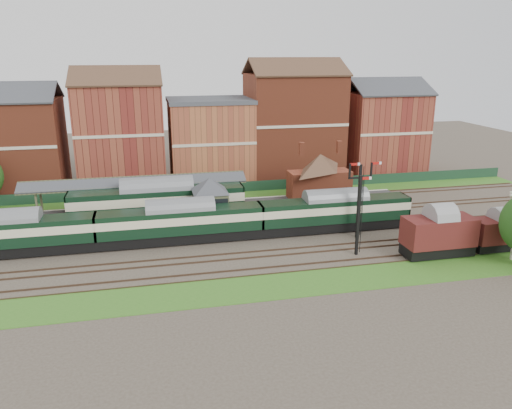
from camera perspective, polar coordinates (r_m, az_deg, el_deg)
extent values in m
plane|color=#473D33|center=(53.72, -1.51, -3.80)|extent=(160.00, 160.00, 0.00)
cube|color=#2D6619|center=(68.69, -4.09, 0.87)|extent=(90.00, 4.50, 0.06)
cube|color=#2D6619|center=(42.96, 1.62, -9.32)|extent=(90.00, 5.00, 0.06)
cube|color=#193823|center=(70.40, -4.35, 1.87)|extent=(90.00, 0.12, 1.50)
cube|color=#2D2D2D|center=(62.07, -7.80, -0.57)|extent=(55.00, 3.40, 1.00)
cube|color=#637553|center=(55.89, -5.19, -1.72)|extent=(3.40, 3.20, 2.40)
cube|color=#46482D|center=(55.23, -5.25, 0.44)|extent=(3.60, 3.40, 2.00)
pyramid|color=#383A3F|center=(54.74, -5.30, 2.25)|extent=(5.40, 5.40, 1.60)
cube|color=maroon|center=(57.42, 2.75, -1.26)|extent=(3.00, 2.40, 2.20)
cube|color=#4C3323|center=(56.38, 2.95, -0.06)|extent=(3.20, 1.34, 0.79)
cube|color=#4C3323|center=(57.58, 2.60, 0.31)|extent=(3.20, 1.34, 0.79)
cube|color=brown|center=(64.95, 7.23, 2.31)|extent=(8.00, 3.00, 3.50)
pyramid|color=#4C3323|center=(64.29, 7.33, 4.77)|extent=(8.10, 8.10, 2.20)
cube|color=brown|center=(63.39, 5.21, 5.12)|extent=(0.60, 0.60, 1.60)
cube|color=brown|center=(65.07, 9.43, 5.27)|extent=(0.60, 0.60, 1.60)
cube|color=#46482D|center=(61.30, -23.79, 0.03)|extent=(0.22, 0.22, 3.40)
cube|color=#46482D|center=(63.26, -3.47, 1.97)|extent=(0.22, 0.22, 3.40)
cube|color=#383A3F|center=(59.89, -13.60, 2.54)|extent=(26.00, 1.99, 0.90)
cube|color=#383A3F|center=(61.74, -13.59, 2.96)|extent=(26.00, 1.99, 0.90)
cube|color=#46482D|center=(60.73, -13.62, 3.10)|extent=(26.00, 0.20, 0.20)
cube|color=black|center=(53.69, 11.65, 0.34)|extent=(0.25, 0.25, 8.00)
cube|color=black|center=(53.01, 11.82, 3.03)|extent=(2.60, 0.18, 0.18)
cube|color=#B2140F|center=(52.43, 11.26, 4.54)|extent=(1.10, 0.08, 0.25)
cube|color=#B2140F|center=(53.43, 13.63, 4.62)|extent=(1.10, 0.08, 0.25)
cube|color=black|center=(48.98, 11.63, -1.28)|extent=(0.25, 0.25, 8.00)
cube|color=#B2140F|center=(48.20, 12.49, 2.94)|extent=(1.10, 0.08, 0.25)
cube|color=brown|center=(77.58, -26.30, 5.93)|extent=(14.00, 10.00, 13.00)
cube|color=maroon|center=(75.27, -15.19, 7.57)|extent=(12.00, 10.00, 15.00)
cube|color=#A35B34|center=(76.04, -5.22, 7.04)|extent=(12.00, 10.00, 12.00)
cube|color=brown|center=(78.43, 4.31, 8.84)|extent=(14.00, 10.00, 16.00)
cube|color=maroon|center=(84.20, 14.21, 7.91)|extent=(12.00, 10.00, 13.00)
cube|color=black|center=(54.42, -26.61, -4.65)|extent=(16.92, 2.37, 1.03)
cube|color=black|center=(53.86, -26.85, -2.92)|extent=(16.92, 2.63, 2.44)
cube|color=beige|center=(53.77, -26.89, -2.63)|extent=(16.94, 2.67, 0.85)
cube|color=slate|center=(53.45, -27.04, -1.54)|extent=(16.92, 2.63, 0.56)
cube|color=black|center=(52.71, -8.50, -3.62)|extent=(16.92, 2.37, 1.03)
cube|color=black|center=(52.13, -8.59, -1.83)|extent=(16.92, 2.63, 2.44)
cube|color=beige|center=(52.03, -8.60, -1.53)|extent=(16.94, 2.67, 0.85)
cube|color=slate|center=(51.71, -8.65, -0.40)|extent=(16.92, 2.63, 0.56)
cube|color=black|center=(56.28, 8.94, -2.29)|extent=(16.92, 2.37, 1.03)
cube|color=black|center=(55.74, 9.02, -0.60)|extent=(16.92, 2.63, 2.44)
cube|color=beige|center=(55.65, 9.03, -0.32)|extent=(16.94, 2.67, 0.85)
cube|color=slate|center=(55.34, 9.09, 0.74)|extent=(16.92, 2.63, 0.56)
cube|color=black|center=(58.74, -11.05, -1.49)|extent=(19.68, 2.75, 1.20)
cube|color=black|center=(58.14, -11.17, 0.40)|extent=(19.68, 3.06, 2.84)
cube|color=beige|center=(58.04, -11.19, 0.72)|extent=(19.70, 3.10, 0.98)
cube|color=slate|center=(57.71, -11.26, 1.91)|extent=(19.68, 3.06, 0.66)
cube|color=black|center=(55.87, 25.96, -4.12)|extent=(5.71, 2.10, 0.86)
cube|color=#4A1515|center=(55.37, 26.17, -2.60)|extent=(5.71, 2.47, 2.28)
cube|color=gray|center=(55.00, 26.34, -1.36)|extent=(5.71, 2.47, 0.42)
cube|color=black|center=(51.94, 19.97, -4.83)|extent=(6.82, 2.51, 1.02)
cube|color=#4A1515|center=(51.30, 20.18, -2.88)|extent=(6.82, 2.95, 2.73)
cube|color=gray|center=(50.84, 20.35, -1.29)|extent=(6.82, 2.95, 0.50)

